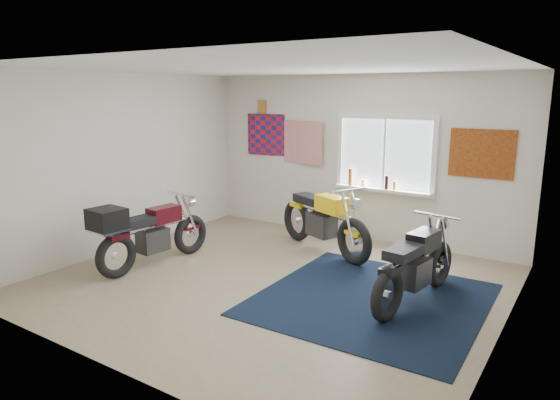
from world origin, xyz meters
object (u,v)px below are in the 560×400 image
Objects in this scene: yellow_triumph at (323,222)px; maroon_tourer at (146,233)px; black_chrome_bike at (415,267)px; navy_rug at (372,299)px.

yellow_triumph is 2.63m from maroon_tourer.
black_chrome_bike is at bearing -71.13° from maroon_tourer.
maroon_tourer is at bearing -167.35° from navy_rug.
maroon_tourer is at bearing -105.99° from yellow_triumph.
navy_rug is at bearing 122.92° from black_chrome_bike.
maroon_tourer is (-3.51, -0.90, 0.08)m from black_chrome_bike.
black_chrome_bike is (1.81, -1.11, -0.04)m from yellow_triumph.
black_chrome_bike reaches higher than navy_rug.
navy_rug is 1.37× the size of black_chrome_bike.
black_chrome_bike is (0.44, 0.21, 0.42)m from navy_rug.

